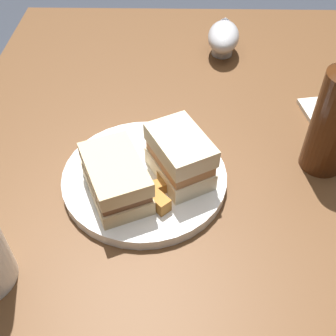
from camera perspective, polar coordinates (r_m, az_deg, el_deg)
name	(u,v)px	position (r m, az deg, el deg)	size (l,w,h in m)	color
dining_table	(184,301)	(0.94, 2.24, -17.85)	(1.19, 0.80, 0.76)	brown
plate	(145,178)	(0.62, -3.24, -1.35)	(0.25, 0.25, 0.02)	white
sandwich_half_left	(116,178)	(0.57, -7.24, -1.41)	(0.13, 0.11, 0.06)	#CCB284
sandwich_half_right	(180,156)	(0.59, 1.67, 1.65)	(0.12, 0.11, 0.07)	beige
potato_wedge_front	(157,200)	(0.57, -1.50, -4.51)	(0.04, 0.02, 0.02)	#AD702D
potato_wedge_middle	(161,186)	(0.58, -0.98, -2.54)	(0.05, 0.02, 0.02)	#AD702D
potato_wedge_back	(170,177)	(0.60, 0.33, -1.27)	(0.04, 0.02, 0.02)	#AD702D
gravy_boat	(224,36)	(0.91, 7.69, 17.59)	(0.13, 0.08, 0.07)	#B7B7BC
napkin	(333,116)	(0.79, 21.81, 6.64)	(0.11, 0.09, 0.01)	silver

